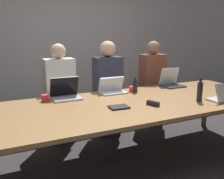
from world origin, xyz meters
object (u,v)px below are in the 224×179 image
at_px(person_far_center, 108,90).
at_px(laptop_far_midleft, 65,92).
at_px(bottle_near_right, 200,92).
at_px(laptop_far_center, 112,88).
at_px(bottle_far_center, 135,86).
at_px(person_far_midleft, 60,96).
at_px(cup_far_midleft, 45,98).
at_px(stapler, 153,103).
at_px(person_far_right, 152,85).
at_px(laptop_far_right, 171,81).
at_px(cup_far_center, 132,89).

height_order(person_far_center, laptop_far_midleft, person_far_center).
bearing_deg(person_far_center, bottle_near_right, -61.20).
xyz_separation_m(laptop_far_center, laptop_far_midleft, (-0.65, -0.02, 0.01)).
xyz_separation_m(bottle_far_center, person_far_midleft, (-0.91, 0.50, -0.15)).
relative_size(person_far_center, cup_far_midleft, 15.60).
relative_size(person_far_center, stapler, 9.09).
height_order(cup_far_midleft, bottle_near_right, bottle_near_right).
height_order(bottle_near_right, stapler, bottle_near_right).
relative_size(person_far_midleft, person_far_right, 0.99).
xyz_separation_m(cup_far_midleft, laptop_far_right, (1.88, 0.06, 0.04)).
relative_size(cup_far_center, bottle_far_center, 0.46).
bearing_deg(laptop_far_center, person_far_midleft, 147.18).
xyz_separation_m(person_far_midleft, bottle_near_right, (1.35, -1.23, 0.19)).
height_order(person_far_midleft, laptop_far_right, person_far_midleft).
xyz_separation_m(person_far_midleft, cup_far_midleft, (-0.28, -0.44, 0.11)).
bearing_deg(cup_far_center, person_far_center, 115.04).
distance_m(person_far_center, laptop_far_midleft, 0.83).
distance_m(bottle_far_center, laptop_far_midleft, 0.94).
bearing_deg(cup_far_midleft, laptop_far_right, 1.88).
height_order(person_far_center, laptop_far_right, person_far_center).
bearing_deg(cup_far_midleft, bottle_far_center, -2.71).
distance_m(laptop_far_midleft, person_far_midleft, 0.44).
relative_size(person_far_center, laptop_far_midleft, 4.02).
height_order(person_far_center, bottle_near_right, person_far_center).
xyz_separation_m(bottle_far_center, cup_far_midleft, (-1.19, 0.06, -0.05)).
bearing_deg(person_far_center, person_far_midleft, 175.47).
height_order(laptop_far_center, laptop_far_right, laptop_far_right).
height_order(bottle_far_center, cup_far_midleft, bottle_far_center).
relative_size(laptop_far_midleft, person_far_right, 0.25).
xyz_separation_m(cup_far_center, stapler, (-0.13, -0.68, -0.01)).
height_order(bottle_far_center, laptop_far_midleft, laptop_far_midleft).
height_order(person_far_center, person_far_right, person_far_center).
xyz_separation_m(person_far_center, person_far_right, (0.85, 0.09, -0.01)).
xyz_separation_m(laptop_far_right, bottle_near_right, (-0.25, -0.85, 0.04)).
xyz_separation_m(cup_far_center, person_far_midleft, (-0.89, 0.46, -0.10)).
height_order(laptop_far_midleft, person_far_right, person_far_right).
xyz_separation_m(bottle_near_right, stapler, (-0.59, 0.09, -0.09)).
height_order(bottle_far_center, laptop_far_right, laptop_far_right).
bearing_deg(stapler, bottle_far_center, 55.63).
bearing_deg(laptop_far_midleft, laptop_far_right, 1.23).
xyz_separation_m(cup_far_midleft, person_far_right, (1.84, 0.48, -0.10)).
bearing_deg(bottle_far_center, cup_far_center, 113.11).
bearing_deg(laptop_far_midleft, person_far_right, 15.85).
height_order(person_far_center, cup_far_midleft, person_far_center).
bearing_deg(bottle_far_center, laptop_far_midleft, 174.93).
bearing_deg(person_far_midleft, laptop_far_midleft, -94.44).
bearing_deg(person_far_right, bottle_near_right, -99.34).
bearing_deg(person_far_midleft, stapler, -56.10).
bearing_deg(bottle_far_center, laptop_far_right, 9.66).
relative_size(person_far_midleft, stapler, 8.93).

